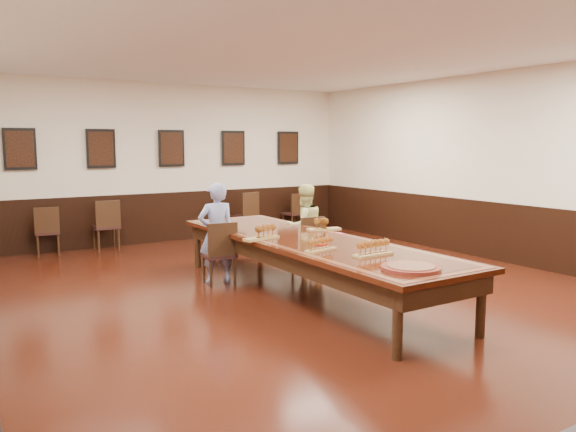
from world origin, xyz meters
TOP-DOWN VIEW (x-y plane):
  - floor at (0.00, 0.00)m, footprint 8.00×10.00m
  - ceiling at (0.00, 0.00)m, footprint 8.00×10.00m
  - wall_back at (0.00, 5.01)m, footprint 8.00×0.02m
  - wall_right at (4.01, 0.00)m, footprint 0.02×10.00m
  - chair_man at (-0.76, 1.14)m, footprint 0.48×0.52m
  - chair_woman at (0.80, 1.21)m, footprint 0.44×0.48m
  - spare_chair_a at (-2.46, 4.72)m, footprint 0.48×0.51m
  - spare_chair_b at (-1.45, 4.63)m, footprint 0.45×0.49m
  - spare_chair_c at (1.41, 4.49)m, footprint 0.56×0.59m
  - spare_chair_d at (2.79, 4.70)m, footprint 0.45×0.48m
  - person_man at (-0.75, 1.23)m, footprint 0.57×0.41m
  - person_woman at (0.81, 1.30)m, footprint 0.72×0.58m
  - pink_phone at (0.60, 0.10)m, footprint 0.09×0.16m
  - wainscoting at (0.00, 0.00)m, footprint 8.00×10.00m
  - conference_table at (0.00, 0.00)m, footprint 1.40×5.00m
  - posters at (0.00, 4.94)m, footprint 6.14×0.04m
  - flight_a at (-0.52, 0.29)m, footprint 0.53×0.26m
  - flight_b at (0.59, 0.48)m, footprint 0.52×0.26m
  - flight_c at (-0.35, -0.77)m, footprint 0.45×0.23m
  - flight_d at (-0.02, -1.32)m, footprint 0.50×0.17m
  - red_plate_grp at (-0.12, -0.43)m, footprint 0.20×0.20m
  - carved_platter at (-0.16, -2.05)m, footprint 0.71×0.71m

SIDE VIEW (x-z plane):
  - floor at x=0.00m, z-range -0.02..0.00m
  - chair_woman at x=0.80m, z-range 0.00..0.87m
  - spare_chair_d at x=2.79m, z-range 0.00..0.88m
  - spare_chair_a at x=-2.46m, z-range 0.00..0.88m
  - chair_man at x=-0.76m, z-range 0.00..0.91m
  - spare_chair_b at x=-1.45m, z-range 0.00..0.95m
  - spare_chair_c at x=1.41m, z-range 0.00..0.98m
  - wainscoting at x=0.00m, z-range 0.00..1.00m
  - conference_table at x=0.00m, z-range 0.23..0.99m
  - person_woman at x=0.81m, z-range 0.00..1.36m
  - person_man at x=-0.75m, z-range 0.00..1.45m
  - pink_phone at x=0.60m, z-range 0.75..0.76m
  - red_plate_grp at x=-0.12m, z-range 0.75..0.77m
  - carved_platter at x=-0.16m, z-range 0.75..0.80m
  - flight_c at x=-0.35m, z-range 0.74..0.90m
  - flight_d at x=-0.02m, z-range 0.74..0.93m
  - flight_b at x=0.59m, z-range 0.74..0.93m
  - flight_a at x=-0.52m, z-range 0.74..0.93m
  - wall_back at x=0.00m, z-range 0.00..3.20m
  - wall_right at x=4.01m, z-range 0.00..3.20m
  - posters at x=0.00m, z-range 1.53..2.27m
  - ceiling at x=0.00m, z-range 3.20..3.22m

